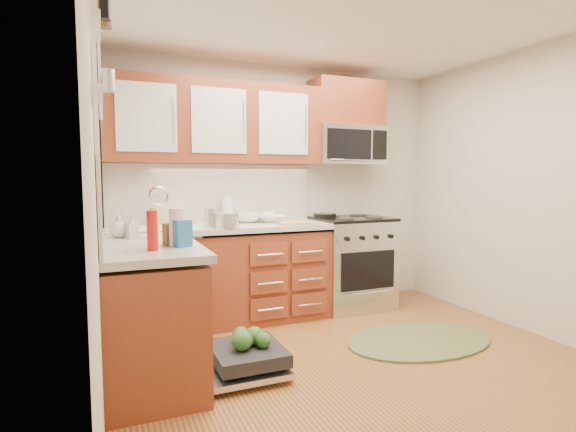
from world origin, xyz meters
name	(u,v)px	position (x,y,z in m)	size (l,w,h in m)	color
floor	(370,371)	(0.00, 0.00, 0.00)	(3.50, 3.50, 0.00)	brown
ceiling	(377,6)	(0.00, 0.00, 2.50)	(3.50, 3.50, 0.00)	white
wall_back	(280,188)	(0.00, 1.75, 1.25)	(3.50, 0.04, 2.50)	beige
wall_left	(96,200)	(-1.75, 0.00, 1.25)	(0.04, 3.50, 2.50)	beige
wall_right	(552,192)	(1.75, 0.00, 1.25)	(0.04, 3.50, 2.50)	beige
base_cabinet_back	(220,278)	(-0.73, 1.45, 0.42)	(2.05, 0.60, 0.85)	#652D16
base_cabinet_left	(149,315)	(-1.45, 0.52, 0.42)	(0.60, 1.25, 0.85)	#652D16
countertop_back	(220,228)	(-0.72, 1.44, 0.90)	(2.07, 0.64, 0.05)	beige
countertop_left	(149,247)	(-1.44, 0.53, 0.90)	(0.64, 1.27, 0.05)	beige
backsplash_back	(212,193)	(-0.73, 1.74, 1.21)	(2.05, 0.02, 0.57)	#BAB7A7
backsplash_left	(100,202)	(-1.74, 0.52, 1.21)	(0.02, 1.25, 0.57)	#BAB7A7
upper_cabinets	(215,123)	(-0.73, 1.57, 1.88)	(2.05, 0.35, 0.75)	#652D16
cabinet_over_mw	(346,104)	(0.68, 1.57, 2.13)	(0.76, 0.35, 0.47)	#652D16
range	(351,262)	(0.68, 1.43, 0.47)	(0.76, 0.64, 0.95)	silver
microwave	(347,145)	(0.68, 1.55, 1.70)	(0.76, 0.38, 0.40)	silver
sink	(162,242)	(-1.25, 1.42, 0.80)	(0.62, 0.50, 0.26)	white
dishwasher	(242,360)	(-0.86, 0.30, 0.10)	(0.70, 0.60, 0.20)	silver
window	(98,149)	(-1.74, 0.50, 1.55)	(0.03, 1.05, 1.05)	white
window_blind	(100,96)	(-1.71, 0.50, 1.88)	(0.02, 0.96, 0.40)	white
shelf_upper	(96,27)	(-1.72, -0.35, 2.05)	(0.04, 0.40, 0.03)	white
shelf_lower	(98,95)	(-1.72, -0.35, 1.75)	(0.04, 0.40, 0.03)	white
rug	(420,340)	(0.70, 0.33, 0.01)	(1.30, 0.85, 0.02)	#60673B
skillet	(325,216)	(0.40, 1.51, 0.97)	(0.23, 0.23, 0.04)	black
stock_pot	(227,220)	(-0.71, 1.22, 0.99)	(0.22, 0.22, 0.13)	silver
cutting_board	(295,223)	(-0.05, 1.24, 0.94)	(0.30, 0.19, 0.02)	tan
canister	(210,218)	(-0.85, 1.28, 1.01)	(0.11, 0.11, 0.17)	silver
paper_towel_roll	(178,227)	(-1.27, 0.35, 1.05)	(0.11, 0.11, 0.25)	white
mustard_bottle	(154,222)	(-1.37, 0.82, 1.04)	(0.07, 0.07, 0.22)	yellow
red_bottle	(152,231)	(-1.44, 0.21, 1.05)	(0.07, 0.07, 0.25)	red
wooden_box	(175,234)	(-1.28, 0.41, 1.00)	(0.14, 0.10, 0.14)	brown
blue_carton	(183,233)	(-1.25, 0.28, 1.01)	(0.11, 0.06, 0.17)	#2364A6
bowl_a	(272,219)	(-0.18, 1.52, 0.96)	(0.28, 0.28, 0.07)	#999999
bowl_b	(248,218)	(-0.40, 1.60, 0.97)	(0.28, 0.28, 0.09)	#999999
cup	(268,217)	(-0.21, 1.54, 0.98)	(0.14, 0.14, 0.11)	#999999
soap_bottle_a	(227,206)	(-0.60, 1.63, 1.08)	(0.12, 0.12, 0.32)	#999999
soap_bottle_b	(131,227)	(-1.53, 0.86, 1.01)	(0.08, 0.08, 0.17)	#999999
soap_bottle_c	(119,226)	(-1.61, 0.91, 1.01)	(0.13, 0.13, 0.17)	#999999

